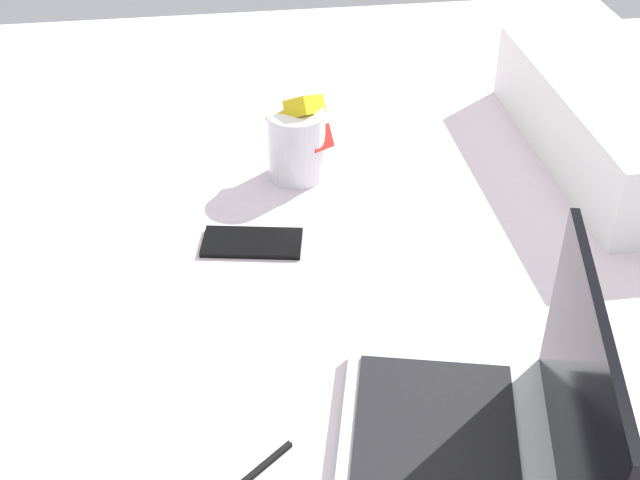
% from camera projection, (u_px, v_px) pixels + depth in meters
% --- Properties ---
extents(bed_mattress, '(1.80, 1.40, 0.18)m').
position_uv_depth(bed_mattress, '(379.00, 280.00, 1.28)').
color(bed_mattress, silver).
rests_on(bed_mattress, ground).
extents(laptop, '(0.38, 0.30, 0.23)m').
position_uv_depth(laptop, '(484.00, 451.00, 0.84)').
color(laptop, '#B7BABC').
rests_on(laptop, bed_mattress).
extents(snack_cup, '(0.10, 0.11, 0.14)m').
position_uv_depth(snack_cup, '(297.00, 142.00, 1.32)').
color(snack_cup, silver).
rests_on(snack_cup, bed_mattress).
extents(cell_phone, '(0.09, 0.15, 0.01)m').
position_uv_depth(cell_phone, '(252.00, 242.00, 1.20)').
color(cell_phone, black).
rests_on(cell_phone, bed_mattress).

